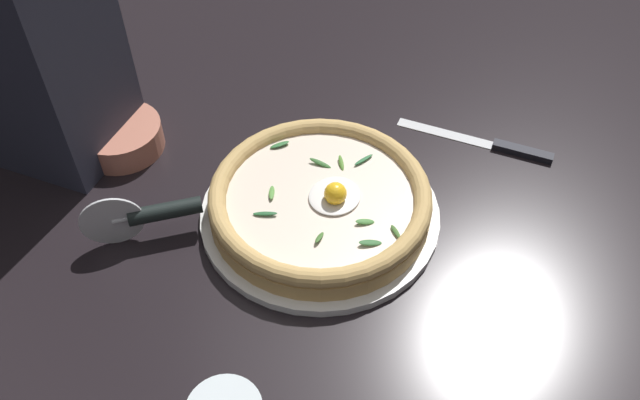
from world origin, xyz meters
name	(u,v)px	position (x,y,z in m)	size (l,w,h in m)	color
ground_plane	(316,190)	(0.00, 0.00, -0.01)	(2.40, 2.40, 0.03)	black
pizza_plate	(320,213)	(0.05, 0.04, 0.01)	(0.32, 0.32, 0.01)	white
pizza	(320,199)	(0.05, 0.04, 0.03)	(0.29, 0.29, 0.06)	tan
side_bowl	(121,137)	(0.09, -0.28, 0.02)	(0.12, 0.12, 0.04)	#BC705A
pizza_cutter	(149,214)	(0.19, -0.12, 0.04)	(0.12, 0.11, 0.08)	silver
table_knife	(497,145)	(-0.21, 0.18, 0.00)	(0.06, 0.23, 0.01)	silver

